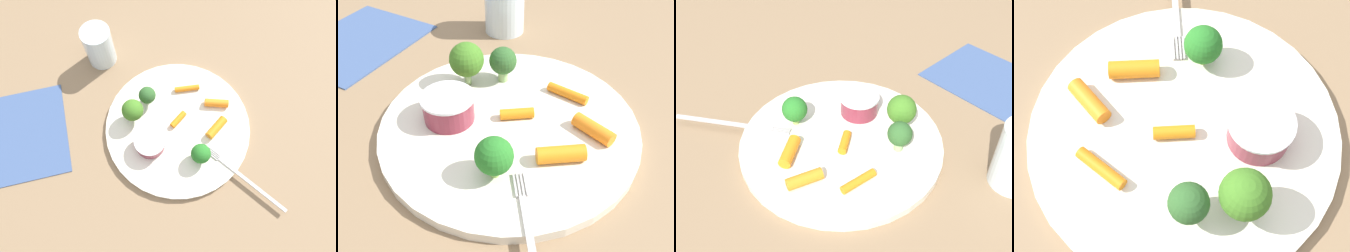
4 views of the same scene
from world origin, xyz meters
TOP-DOWN VIEW (x-y plane):
  - ground_plane at (0.00, 0.00)m, footprint 2.40×2.40m
  - plate at (0.00, 0.00)m, footprint 0.29×0.29m
  - sauce_cup at (-0.05, 0.05)m, footprint 0.06×0.06m
  - broccoli_floret_0 at (-0.06, -0.05)m, footprint 0.04×0.04m
  - broccoli_floret_1 at (0.05, 0.07)m, footprint 0.03×0.03m
  - broccoli_floret_2 at (0.01, 0.09)m, footprint 0.04×0.04m
  - carrot_stick_0 at (0.08, -0.01)m, footprint 0.02×0.05m
  - carrot_stick_1 at (0.00, -0.08)m, footprint 0.05×0.04m
  - carrot_stick_2 at (0.01, -0.00)m, footprint 0.04×0.03m
  - carrot_stick_3 at (0.05, -0.07)m, footprint 0.02×0.05m

SIDE VIEW (x-z plane):
  - ground_plane at x=0.00m, z-range 0.00..0.00m
  - plate at x=0.00m, z-range 0.00..0.01m
  - carrot_stick_0 at x=0.08m, z-range 0.01..0.02m
  - carrot_stick_2 at x=0.01m, z-range 0.01..0.02m
  - carrot_stick_3 at x=0.05m, z-range 0.01..0.03m
  - carrot_stick_1 at x=0.00m, z-range 0.01..0.03m
  - sauce_cup at x=-0.05m, z-range 0.01..0.04m
  - broccoli_floret_0 at x=-0.06m, z-range 0.02..0.06m
  - broccoli_floret_1 at x=0.05m, z-range 0.02..0.06m
  - broccoli_floret_2 at x=0.01m, z-range 0.02..0.07m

